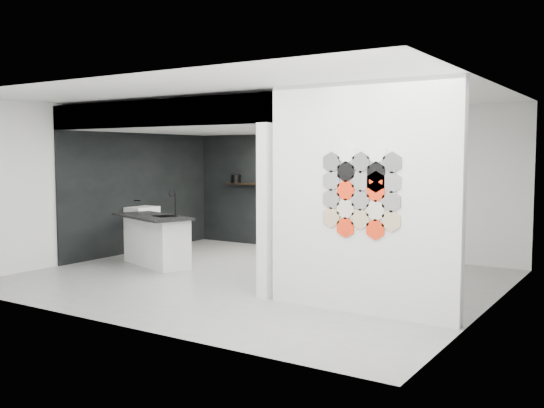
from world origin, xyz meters
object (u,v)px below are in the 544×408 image
Objects in this scene: partition_panel at (362,199)px; bottle_dark at (275,180)px; wall_basin at (142,210)px; glass_vase at (346,183)px; kettle at (344,182)px; kitchen_island at (156,240)px; utensil_cup at (265,181)px; glass_bowl at (346,184)px; stockpot at (236,179)px.

bottle_dark is (-3.71, 3.87, 0.01)m from partition_panel.
glass_vase is (3.39, 2.07, 0.54)m from wall_basin.
wall_basin is 4.01m from glass_vase.
glass_vase is at bearing 31.35° from wall_basin.
glass_vase is 0.79× the size of bottle_dark.
kettle is 1.32× the size of glass_vase.
kitchen_island is 19.72× the size of utensil_cup.
kitchen_island reaches higher than wall_basin.
wall_basin is 2.60m from utensil_cup.
kitchen_island is 3.77m from glass_vase.
glass_bowl is at bearing 118.23° from partition_panel.
wall_basin is 2.27m from stockpot.
stockpot reaches higher than glass_bowl.
kettle reaches higher than kitchen_island.
glass_bowl is at bearing 0.00° from glass_vase.
kitchen_island is 13.30× the size of glass_vase.
stockpot reaches higher than glass_vase.
glass_vase reaches higher than glass_bowl.
partition_panel is 4.41m from kettle.
partition_panel is at bearing 5.98° from kitchen_island.
kettle is (2.58, 0.00, -0.01)m from stockpot.
glass_bowl is 1.41× the size of utensil_cup.
bottle_dark reaches higher than wall_basin.
stockpot reaches higher than kettle.
glass_vase is at bearing 0.00° from stockpot.
glass_bowl is at bearing 70.88° from kitchen_island.
kitchen_island is 10.48× the size of bottle_dark.
wall_basin is at bearing -130.32° from bottle_dark.
kettle reaches higher than glass_vase.
utensil_cup is (-1.84, 0.00, -0.03)m from kettle.
bottle_dark is 1.88× the size of utensil_cup.
glass_bowl reaches higher than kitchen_island.
partition_panel is 5.78m from wall_basin.
glass_vase is at bearing -23.40° from kettle.
glass_bowl is at bearing 0.00° from bottle_dark.
bottle_dark reaches higher than kitchen_island.
kettle is (3.34, 2.07, 0.55)m from wall_basin.
kettle is at bearing 71.51° from kitchen_island.
partition_panel is 21.57× the size of glass_bowl.
kitchen_island is at bearing -82.43° from stockpot.
kettle is 1.39× the size of glass_bowl.
kettle is 1.84m from utensil_cup.
stockpot is 2.63m from glass_vase.
glass_vase is at bearing 0.00° from bottle_dark.
kettle reaches higher than utensil_cup.
utensil_cup is (0.35, 2.89, 0.91)m from kitchen_island.
kitchen_island is at bearing -35.65° from wall_basin.
glass_vase is at bearing 70.88° from kitchen_island.
utensil_cup is at bearing 180.00° from bottle_dark.
partition_panel reaches higher than utensil_cup.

